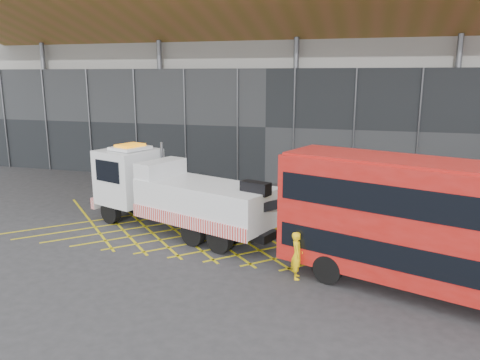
% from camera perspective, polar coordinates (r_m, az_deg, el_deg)
% --- Properties ---
extents(ground_plane, '(120.00, 120.00, 0.00)m').
position_cam_1_polar(ground_plane, '(23.72, -8.04, -5.99)').
color(ground_plane, '#2D2D30').
extents(road_markings, '(23.16, 7.16, 0.01)m').
position_cam_1_polar(road_markings, '(22.65, -0.58, -6.75)').
color(road_markings, gold).
rests_on(road_markings, ground_plane).
extents(construction_building, '(55.00, 23.97, 18.00)m').
position_cam_1_polar(construction_building, '(39.58, 5.51, 14.67)').
color(construction_building, gray).
rests_on(construction_building, ground_plane).
extents(recovery_truck, '(11.66, 6.01, 4.12)m').
position_cam_1_polar(recovery_truck, '(23.13, -8.06, -1.55)').
color(recovery_truck, black).
rests_on(recovery_truck, ground_plane).
extents(bus_towed, '(11.83, 6.32, 4.73)m').
position_cam_1_polar(bus_towed, '(17.17, 23.87, -5.06)').
color(bus_towed, '#AD140F').
rests_on(bus_towed, ground_plane).
extents(worker, '(0.58, 0.75, 1.83)m').
position_cam_1_polar(worker, '(17.92, 6.96, -9.10)').
color(worker, yellow).
rests_on(worker, ground_plane).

